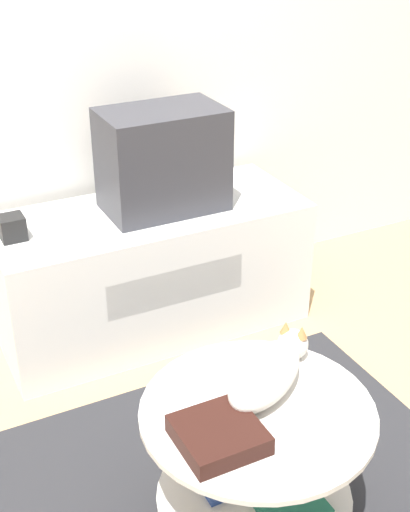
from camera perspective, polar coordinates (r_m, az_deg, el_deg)
wall_back at (r=3.14m, az=-10.13°, el=17.71°), size 8.00×0.05×2.60m
tv_stand at (r=3.20m, az=-4.36°, el=-1.09°), size 1.36×0.56×0.58m
tv at (r=3.01m, az=-3.39°, el=7.66°), size 0.50×0.32×0.43m
speaker at (r=2.90m, az=-15.17°, el=2.20°), size 0.10×0.10×0.10m
coffee_table at (r=2.20m, az=4.15°, el=-15.60°), size 0.68×0.68×0.48m
dvd_box at (r=1.96m, az=1.10°, el=-14.09°), size 0.22×0.22×0.06m
cat at (r=2.13m, az=5.10°, el=-9.24°), size 0.47×0.34×0.12m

